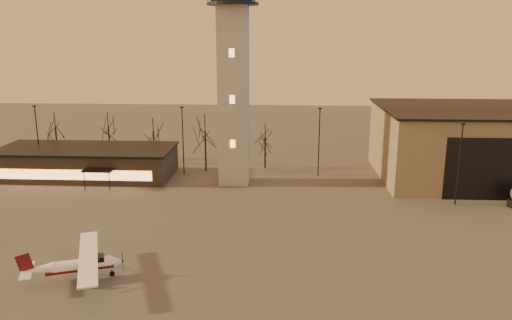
{
  "coord_description": "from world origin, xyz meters",
  "views": [
    {
      "loc": [
        6.79,
        -37.35,
        20.28
      ],
      "look_at": [
        3.98,
        13.0,
        7.58
      ],
      "focal_mm": 35.0,
      "sensor_mm": 36.0,
      "label": 1
    }
  ],
  "objects_px": {
    "control_tower": "(233,65)",
    "terminal": "(87,162)",
    "cessna_front": "(85,268)",
    "hangar": "(488,144)"
  },
  "relations": [
    {
      "from": "control_tower",
      "to": "terminal",
      "type": "distance_m",
      "value": 26.24
    },
    {
      "from": "cessna_front",
      "to": "control_tower",
      "type": "bearing_deg",
      "value": 50.82
    },
    {
      "from": "control_tower",
      "to": "hangar",
      "type": "distance_m",
      "value": 37.9
    },
    {
      "from": "control_tower",
      "to": "cessna_front",
      "type": "bearing_deg",
      "value": -108.51
    },
    {
      "from": "control_tower",
      "to": "cessna_front",
      "type": "distance_m",
      "value": 34.67
    },
    {
      "from": "terminal",
      "to": "cessna_front",
      "type": "xyz_separation_m",
      "value": [
        12.11,
        -31.5,
        -1.11
      ]
    },
    {
      "from": "control_tower",
      "to": "terminal",
      "type": "height_order",
      "value": "control_tower"
    },
    {
      "from": "hangar",
      "to": "cessna_front",
      "type": "bearing_deg",
      "value": -143.87
    },
    {
      "from": "control_tower",
      "to": "terminal",
      "type": "bearing_deg",
      "value": 174.85
    },
    {
      "from": "control_tower",
      "to": "cessna_front",
      "type": "relative_size",
      "value": 2.99
    }
  ]
}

